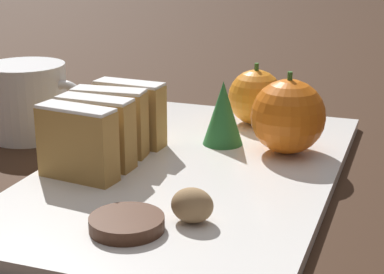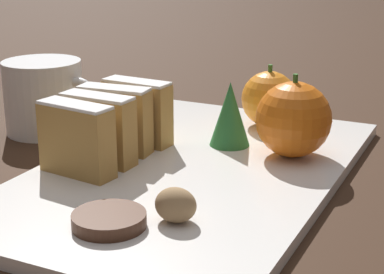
% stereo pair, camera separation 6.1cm
% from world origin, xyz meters
% --- Properties ---
extents(ground_plane, '(6.00, 6.00, 0.00)m').
position_xyz_m(ground_plane, '(0.00, 0.00, 0.00)').
color(ground_plane, '#382316').
extents(serving_platter, '(0.27, 0.44, 0.01)m').
position_xyz_m(serving_platter, '(0.00, 0.00, 0.01)').
color(serving_platter, white).
rests_on(serving_platter, ground_plane).
extents(stollen_slice_front, '(0.08, 0.03, 0.07)m').
position_xyz_m(stollen_slice_front, '(-0.09, -0.06, 0.05)').
color(stollen_slice_front, '#B28442').
rests_on(stollen_slice_front, serving_platter).
extents(stollen_slice_second, '(0.08, 0.03, 0.07)m').
position_xyz_m(stollen_slice_second, '(-0.09, -0.03, 0.05)').
color(stollen_slice_second, '#B28442').
rests_on(stollen_slice_second, serving_platter).
extents(stollen_slice_third, '(0.08, 0.03, 0.07)m').
position_xyz_m(stollen_slice_third, '(-0.09, 0.01, 0.05)').
color(stollen_slice_third, '#B28442').
rests_on(stollen_slice_third, serving_platter).
extents(stollen_slice_fourth, '(0.08, 0.03, 0.07)m').
position_xyz_m(stollen_slice_fourth, '(-0.08, 0.04, 0.05)').
color(stollen_slice_fourth, '#B28442').
rests_on(stollen_slice_fourth, serving_platter).
extents(orange_near, '(0.06, 0.06, 0.07)m').
position_xyz_m(orange_near, '(0.02, 0.16, 0.04)').
color(orange_near, orange).
rests_on(orange_near, serving_platter).
extents(orange_far, '(0.08, 0.08, 0.08)m').
position_xyz_m(orange_far, '(0.08, 0.07, 0.05)').
color(orange_far, orange).
rests_on(orange_far, serving_platter).
extents(walnut, '(0.03, 0.03, 0.03)m').
position_xyz_m(walnut, '(0.04, -0.12, 0.03)').
color(walnut, '#9E7A51').
rests_on(walnut, serving_platter).
extents(chocolate_cookie, '(0.06, 0.06, 0.01)m').
position_xyz_m(chocolate_cookie, '(-0.00, -0.15, 0.02)').
color(chocolate_cookie, '#472819').
rests_on(chocolate_cookie, serving_platter).
extents(evergreen_sprig, '(0.04, 0.04, 0.07)m').
position_xyz_m(evergreen_sprig, '(0.01, 0.08, 0.05)').
color(evergreen_sprig, '#2D7538').
rests_on(evergreen_sprig, serving_platter).
extents(coffee_mug, '(0.12, 0.09, 0.09)m').
position_xyz_m(coffee_mug, '(-0.22, 0.06, 0.04)').
color(coffee_mug, white).
rests_on(coffee_mug, ground_plane).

